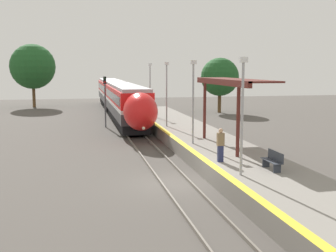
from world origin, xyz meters
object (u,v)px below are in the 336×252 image
Objects in this scene: lamppost_near at (242,108)px; train at (118,97)px; person_waiting at (221,144)px; lamppost_mid at (193,96)px; lamppost_farthest at (150,86)px; lamppost_far at (167,90)px; railway_signal at (105,97)px; platform_bench at (273,160)px.

train is at bearing 94.40° from lamppost_near.
lamppost_mid is at bearing 89.67° from person_waiting.
lamppost_farthest is at bearing 90.00° from lamppost_mid.
train is 23.36× the size of person_waiting.
lamppost_near is 16.38m from lamppost_far.
lamppost_far reaches higher than train.
lamppost_near is 1.00× the size of lamppost_mid.
railway_signal reaches higher than train.
lamppost_near is (4.61, -23.19, 0.96)m from railway_signal.
lamppost_farthest is (-1.85, 23.99, 2.54)m from platform_bench.
railway_signal reaches higher than person_waiting.
person_waiting is at bearing -90.13° from lamppost_far.
lamppost_near is at bearing -162.65° from platform_bench.
lamppost_farthest is (0.03, 21.84, 2.11)m from person_waiting.
platform_bench is at bearing -74.07° from railway_signal.
platform_bench is at bearing 17.35° from lamppost_near.
lamppost_far is (-1.85, 15.80, 2.54)m from platform_bench.
lamppost_far is 8.19m from lamppost_farthest.
lamppost_far and lamppost_farthest have the same top height.
platform_bench is 3.20m from lamppost_near.
person_waiting is 0.36× the size of railway_signal.
lamppost_near reaches higher than platform_bench.
lamppost_near is at bearing -90.00° from lamppost_farthest.
lamppost_near reaches higher than person_waiting.
train is 7.72× the size of lamppost_farthest.
platform_bench is 0.30× the size of lamppost_near.
lamppost_mid is at bearing -90.00° from lamppost_farthest.
lamppost_near and lamppost_mid have the same top height.
platform_bench is 2.89m from person_waiting.
lamppost_farthest is (0.00, 16.38, 0.00)m from lamppost_mid.
lamppost_far is 1.00× the size of lamppost_farthest.
lamppost_farthest is at bearing -72.49° from train.
train reaches higher than person_waiting.
lamppost_near is 8.19m from lamppost_mid.
train is at bearing 95.88° from lamppost_mid.
railway_signal is 8.27m from lamppost_far.
lamppost_near and lamppost_farthest have the same top height.
train is 32.23m from platform_bench.
person_waiting is 0.33× the size of lamppost_farthest.
railway_signal is (-4.58, 20.46, 1.15)m from person_waiting.
platform_bench is 0.30× the size of lamppost_farthest.
railway_signal is 23.66m from lamppost_near.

